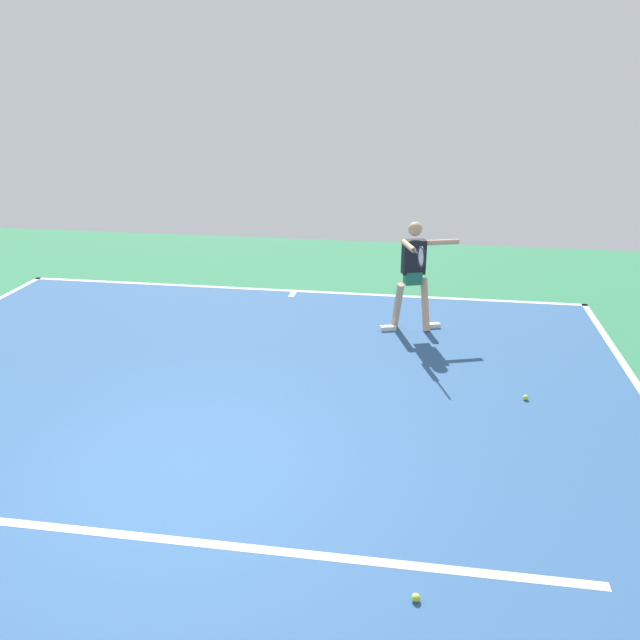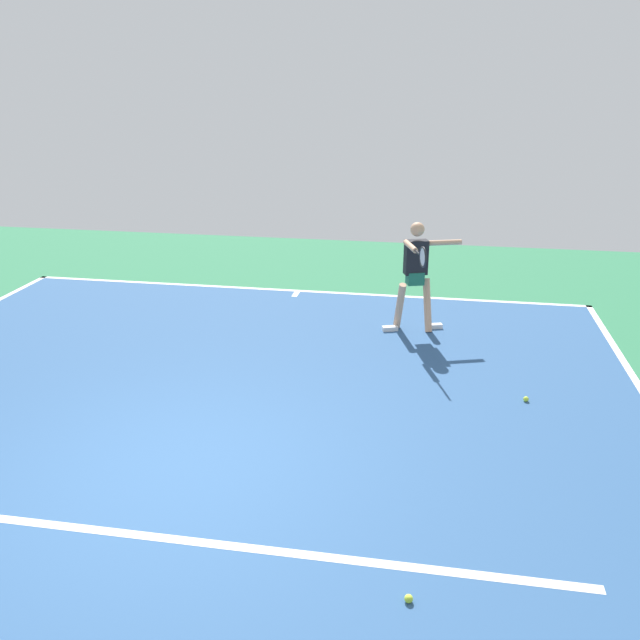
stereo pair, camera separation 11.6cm
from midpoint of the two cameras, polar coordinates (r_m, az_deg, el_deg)
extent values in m
plane|color=#2D754C|center=(6.95, -11.81, -12.82)|extent=(20.27, 20.27, 0.00)
cube|color=#2D5484|center=(6.95, -11.81, -12.80)|extent=(10.32, 12.24, 0.00)
cube|color=white|center=(12.25, -1.63, 2.53)|extent=(10.32, 0.10, 0.01)
cube|color=white|center=(6.25, -15.05, -17.34)|extent=(7.74, 0.10, 0.01)
cube|color=white|center=(12.07, -1.82, 2.24)|extent=(0.10, 0.30, 0.01)
cylinder|color=tan|center=(10.43, 9.50, 1.27)|extent=(0.22, 0.39, 0.82)
cube|color=white|center=(10.59, 10.10, -0.52)|extent=(0.26, 0.17, 0.07)
cylinder|color=tan|center=(10.31, 7.15, 1.16)|extent=(0.22, 0.39, 0.82)
cube|color=white|center=(10.39, 6.34, -0.73)|extent=(0.26, 0.17, 0.07)
cube|color=#1E664C|center=(10.23, 8.46, 3.61)|extent=(0.30, 0.27, 0.20)
cube|color=black|center=(10.14, 8.56, 5.34)|extent=(0.38, 0.28, 0.52)
sphere|color=tan|center=(10.04, 8.68, 7.70)|extent=(0.21, 0.21, 0.21)
cylinder|color=tan|center=(10.22, 10.95, 6.54)|extent=(0.52, 0.24, 0.08)
cylinder|color=tan|center=(9.79, 8.10, 6.28)|extent=(0.24, 0.52, 0.08)
cylinder|color=black|center=(9.45, 8.72, 5.74)|extent=(0.10, 0.22, 0.03)
torus|color=black|center=(9.22, 9.16, 5.35)|extent=(0.11, 0.29, 0.29)
cylinder|color=silver|center=(9.22, 9.16, 5.35)|extent=(0.08, 0.24, 0.25)
sphere|color=#C6E53D|center=(5.49, 8.26, -22.57)|extent=(0.07, 0.07, 0.07)
sphere|color=#C6E53D|center=(8.55, 17.62, -6.47)|extent=(0.07, 0.07, 0.07)
camera|label=1|loc=(0.06, -89.59, 0.15)|focal=37.33mm
camera|label=2|loc=(0.06, 90.41, -0.15)|focal=37.33mm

